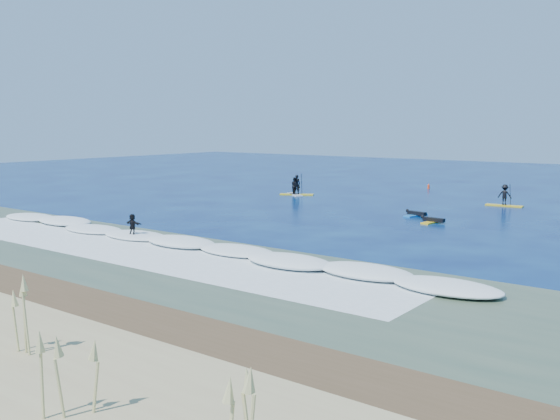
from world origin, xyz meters
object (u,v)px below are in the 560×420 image
Objects in this scene: sup_paddler_left at (297,188)px; marker_buoy at (429,186)px; sup_paddler_center at (295,187)px; prone_paddler_near at (433,220)px; prone_paddler_far at (416,214)px; wave_surfer at (133,226)px; sup_paddler_right at (505,196)px.

marker_buoy is (7.90, 13.22, -0.46)m from sup_paddler_left.
prone_paddler_near is at bearing 10.80° from sup_paddler_center.
prone_paddler_near is at bearing -122.38° from prone_paddler_far.
marker_buoy is (-9.78, 21.49, 0.10)m from prone_paddler_near.
marker_buoy is (2.08, 38.34, -0.53)m from wave_surfer.
sup_paddler_right reaches higher than wave_surfer.
marker_buoy is at bearing 135.62° from sup_paddler_right.
wave_surfer is 3.30× the size of marker_buoy.
marker_buoy is at bearing 82.79° from wave_surfer.
sup_paddler_right is 1.33× the size of prone_paddler_far.
sup_paddler_center is 1.17× the size of prone_paddler_far.
sup_paddler_right is 1.33× the size of prone_paddler_near.
sup_paddler_center is at bearing -171.84° from sup_paddler_right.
marker_buoy is (-7.46, 19.25, 0.10)m from prone_paddler_far.
prone_paddler_far is (15.45, -5.84, -0.58)m from sup_paddler_center.
sup_paddler_center is at bearing 80.96° from prone_paddler_far.
prone_paddler_near reaches higher than prone_paddler_far.
sup_paddler_left reaches higher than sup_paddler_right.
sup_paddler_left is 1.69× the size of wave_surfer.
sup_paddler_center is 4.60× the size of marker_buoy.
prone_paddler_near is 1.00× the size of prone_paddler_far.
wave_surfer is at bearing 150.15° from prone_paddler_near.
wave_surfer is 38.40m from marker_buoy.
sup_paddler_left reaches higher than marker_buoy.
sup_paddler_center is 1.17× the size of prone_paddler_near.
prone_paddler_far is (-3.52, -9.80, -0.67)m from sup_paddler_right.
marker_buoy is (7.99, 13.42, -0.48)m from sup_paddler_center.
sup_paddler_center is 25.62m from wave_surfer.
sup_paddler_left is 0.22m from sup_paddler_center.
prone_paddler_far is at bearing 59.34° from wave_surfer.
wave_surfer is (-9.54, -19.09, 0.63)m from prone_paddler_far.
wave_surfer is at bearing 165.10° from prone_paddler_far.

